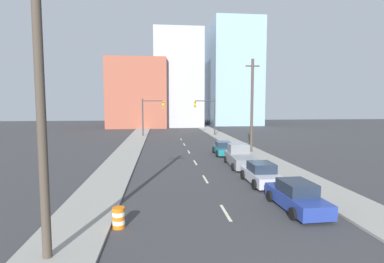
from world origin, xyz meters
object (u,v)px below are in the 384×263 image
sedan_teal (223,149)px  traffic_signal_left (149,112)px  traffic_barrel (119,218)px  sedan_blue (297,197)px  utility_pole_right_mid (252,105)px  pickup_truck_gray (240,157)px  sedan_silver (261,174)px  traffic_signal_right (209,112)px  utility_pole_left_near (41,110)px

sedan_teal → traffic_signal_left: bearing=116.2°
traffic_barrel → sedan_blue: (9.15, 1.49, 0.21)m
traffic_signal_left → sedan_teal: traffic_signal_left is taller
utility_pole_right_mid → traffic_barrel: 24.15m
traffic_signal_left → traffic_barrel: traffic_signal_left is taller
traffic_signal_left → utility_pole_right_mid: size_ratio=0.62×
sedan_blue → pickup_truck_gray: bearing=88.2°
pickup_truck_gray → sedan_teal: size_ratio=1.29×
traffic_signal_left → pickup_truck_gray: bearing=-70.8°
sedan_blue → sedan_silver: 5.22m
sedan_silver → traffic_signal_right: bearing=87.0°
traffic_signal_left → traffic_barrel: bearing=-89.9°
utility_pole_right_mid → sedan_teal: (-3.51, -0.93, -4.83)m
utility_pole_left_near → utility_pole_right_mid: bearing=57.3°
sedan_blue → utility_pole_left_near: bearing=-161.6°
traffic_signal_right → utility_pole_left_near: size_ratio=0.63×
utility_pole_left_near → utility_pole_right_mid: (14.59, 22.74, 0.09)m
traffic_barrel → traffic_signal_left: bearing=90.1°
traffic_signal_right → pickup_truck_gray: (-1.52, -26.54, -3.46)m
traffic_signal_left → pickup_truck_gray: size_ratio=1.16×
utility_pole_left_near → sedan_teal: (11.08, 21.81, -4.74)m
pickup_truck_gray → sedan_teal: 6.19m
traffic_barrel → sedan_silver: (9.01, 6.71, 0.22)m
sedan_blue → sedan_teal: (-0.23, 17.66, -0.01)m
traffic_barrel → utility_pole_right_mid: bearing=58.2°
traffic_signal_right → utility_pole_right_mid: utility_pole_right_mid is taller
traffic_barrel → sedan_blue: bearing=9.3°
utility_pole_right_mid → sedan_silver: 14.61m
sedan_silver → traffic_signal_left: bearing=105.4°
traffic_signal_left → pickup_truck_gray: traffic_signal_left is taller
sedan_blue → sedan_teal: sedan_blue is taller
traffic_signal_right → utility_pole_right_mid: 19.54m
sedan_blue → sedan_silver: size_ratio=1.04×
traffic_signal_right → sedan_blue: traffic_signal_right is taller
sedan_silver → utility_pole_left_near: bearing=-140.1°
utility_pole_left_near → utility_pole_right_mid: utility_pole_right_mid is taller
sedan_silver → pickup_truck_gray: 6.26m
traffic_signal_right → utility_pole_right_mid: size_ratio=0.62×
utility_pole_right_mid → traffic_barrel: bearing=-121.8°
utility_pole_right_mid → sedan_silver: bearing=-104.4°
traffic_barrel → sedan_silver: 11.24m
utility_pole_left_near → traffic_barrel: bearing=50.8°
pickup_truck_gray → sedan_silver: bearing=-89.3°
utility_pole_left_near → pickup_truck_gray: (11.32, 15.62, -4.63)m
traffic_signal_right → utility_pole_right_mid: (1.75, -19.42, 1.26)m
sedan_blue → sedan_teal: bearing=89.0°
traffic_signal_right → sedan_silver: (-1.67, -32.79, -3.55)m
traffic_signal_left → sedan_teal: size_ratio=1.50×
utility_pole_right_mid → traffic_barrel: utility_pole_right_mid is taller
traffic_signal_right → sedan_blue: (-1.53, -38.01, -3.56)m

